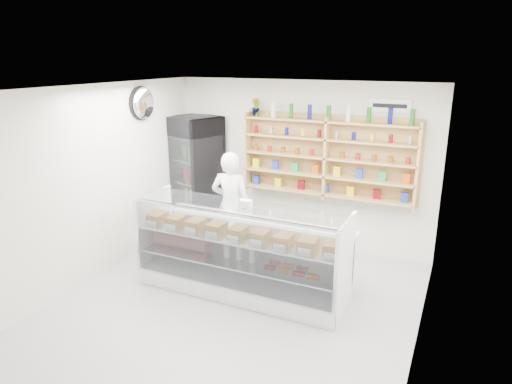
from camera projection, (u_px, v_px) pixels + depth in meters
The scene contains 8 objects.
room at pixel (231, 207), 5.54m from camera, with size 5.00×5.00×5.00m.
display_counter at pixel (242, 268), 6.31m from camera, with size 2.92×0.87×1.27m.
shop_worker at pixel (231, 205), 7.26m from camera, with size 0.64×0.42×1.75m, color white.
drinks_cooler at pixel (196, 176), 8.23m from camera, with size 0.97×0.95×2.16m.
wall_shelving at pixel (327, 158), 7.31m from camera, with size 2.84×0.28×1.33m.
potted_plant at pixel (256, 107), 7.61m from camera, with size 0.17×0.13×0.30m, color #1E6626.
security_mirror at pixel (144, 103), 7.16m from camera, with size 0.15×0.50×0.50m, color silver.
wall_sign at pixel (390, 106), 6.82m from camera, with size 0.62×0.03×0.20m, color white.
Camera 1 is at (2.50, -4.63, 3.16)m, focal length 32.00 mm.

